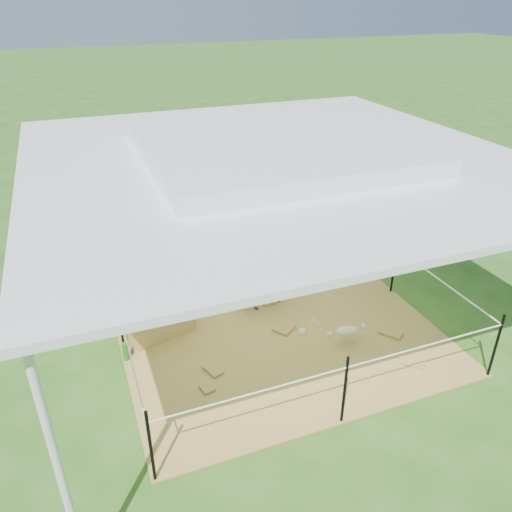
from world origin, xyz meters
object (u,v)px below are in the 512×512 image
object	(u,v)px
picnic_table_near	(224,146)
distant_person	(266,148)
picnic_table_far	(289,129)
trash_barrel	(303,162)
green_bottle	(125,352)
pony	(270,285)
foal	(348,329)
straw_bale	(158,320)
woman	(159,271)

from	to	relation	value
picnic_table_near	distant_person	world-z (taller)	distant_person
picnic_table_near	picnic_table_far	bearing A→B (deg)	9.16
trash_barrel	picnic_table_near	world-z (taller)	trash_barrel
green_bottle	trash_barrel	size ratio (longest dim) A/B	0.33
pony	foal	world-z (taller)	pony
straw_bale	picnic_table_far	bearing A→B (deg)	55.38
foal	picnic_table_near	xyz separation A→B (m)	(1.13, 9.23, 0.13)
distant_person	picnic_table_near	bearing A→B (deg)	-72.41
pony	trash_barrel	distance (m)	6.48
green_bottle	picnic_table_far	xyz separation A→B (m)	(6.88, 9.62, 0.26)
green_bottle	picnic_table_near	xyz separation A→B (m)	(4.18, 8.44, 0.24)
green_bottle	distant_person	size ratio (longest dim) A/B	0.24
pony	picnic_table_far	distance (m)	10.14
green_bottle	trash_barrel	distance (m)	8.35
picnic_table_far	foal	bearing A→B (deg)	-108.04
trash_barrel	picnic_table_near	size ratio (longest dim) A/B	0.44
picnic_table_far	distant_person	size ratio (longest dim) A/B	1.74
straw_bale	distant_person	xyz separation A→B (m)	(4.49, 6.76, 0.33)
trash_barrel	distant_person	bearing A→B (deg)	120.02
straw_bale	foal	world-z (taller)	foal
foal	picnic_table_far	bearing A→B (deg)	81.43
green_bottle	picnic_table_near	distance (m)	9.42
woman	picnic_table_far	size ratio (longest dim) A/B	0.59
straw_bale	green_bottle	xyz separation A→B (m)	(-0.55, -0.45, -0.08)
distant_person	trash_barrel	bearing A→B (deg)	102.64
trash_barrel	picnic_table_far	world-z (taller)	trash_barrel
trash_barrel	picnic_table_far	xyz separation A→B (m)	(1.21, 3.50, -0.00)
woman	green_bottle	world-z (taller)	woman
woman	trash_barrel	xyz separation A→B (m)	(5.02, 5.67, -0.66)
picnic_table_near	distant_person	bearing A→B (deg)	-69.46
straw_bale	distant_person	world-z (taller)	distant_person
woman	pony	xyz separation A→B (m)	(1.74, 0.08, -0.66)
picnic_table_far	green_bottle	bearing A→B (deg)	-123.44
foal	trash_barrel	bearing A→B (deg)	80.84
green_bottle	distant_person	bearing A→B (deg)	55.01
foal	picnic_table_far	world-z (taller)	picnic_table_far
picnic_table_near	trash_barrel	bearing A→B (deg)	-71.72
trash_barrel	straw_bale	bearing A→B (deg)	-132.13
picnic_table_far	picnic_table_near	bearing A→B (deg)	-154.27
picnic_table_far	trash_barrel	bearing A→B (deg)	-106.86
straw_bale	distant_person	distance (m)	8.12
woman	picnic_table_near	size ratio (longest dim) A/B	0.62
green_bottle	trash_barrel	xyz separation A→B (m)	(5.67, 6.12, 0.26)
woman	picnic_table_near	bearing A→B (deg)	140.14
green_bottle	pony	world-z (taller)	pony
pony	picnic_table_near	xyz separation A→B (m)	(1.79, 7.91, -0.02)
foal	woman	bearing A→B (deg)	164.26
green_bottle	picnic_table_near	bearing A→B (deg)	63.64
foal	distant_person	bearing A→B (deg)	87.65
trash_barrel	picnic_table_near	xyz separation A→B (m)	(-1.49, 2.32, -0.02)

